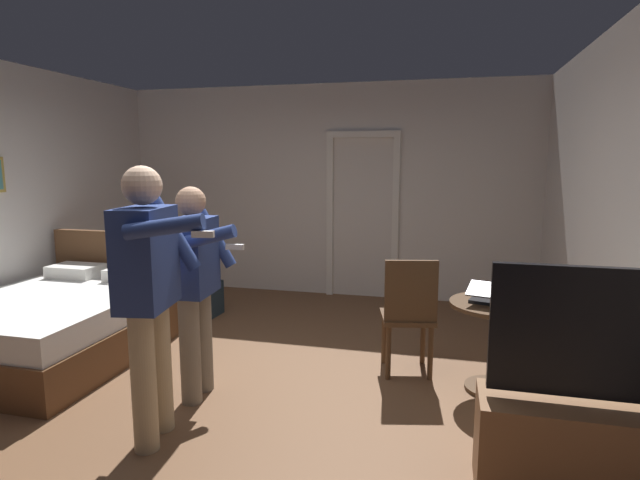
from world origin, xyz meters
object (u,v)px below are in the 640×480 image
bed (63,321)px  suitcase_dark (182,293)px  laptop (492,297)px  wooden_chair (409,311)px  tv_flatscreen (602,438)px  bottle_on_table (519,293)px  side_table (495,331)px  person_blue_shirt (149,285)px  person_striped_shirt (195,280)px  suitcase_small (193,297)px

bed → suitcase_dark: size_ratio=3.38×
laptop → wooden_chair: wooden_chair is taller
tv_flatscreen → bottle_on_table: bearing=103.3°
bed → tv_flatscreen: (4.20, -1.09, 0.06)m
bed → side_table: size_ratio=2.83×
tv_flatscreen → suitcase_dark: size_ratio=2.13×
tv_flatscreen → bottle_on_table: (-0.28, 1.17, 0.44)m
bed → wooden_chair: (3.11, 0.29, 0.24)m
bottle_on_table → person_blue_shirt: person_blue_shirt is taller
bed → laptop: 3.77m
person_blue_shirt → wooden_chair: bearing=43.2°
laptop → person_blue_shirt: (-2.11, -1.22, 0.26)m
person_striped_shirt → suitcase_dark: (-1.21, 1.93, -0.68)m
wooden_chair → person_blue_shirt: 2.08m
side_table → suitcase_dark: side_table is taller
wooden_chair → person_striped_shirt: person_striped_shirt is taller
suitcase_small → laptop: bearing=-18.3°
side_table → bottle_on_table: bottle_on_table is taller
bed → person_striped_shirt: size_ratio=1.26×
bottle_on_table → person_striped_shirt: bearing=-166.4°
bed → wooden_chair: bearing=5.3°
side_table → person_striped_shirt: size_ratio=0.44×
tv_flatscreen → person_striped_shirt: bearing=166.7°
bed → person_striped_shirt: bearing=-16.5°
tv_flatscreen → suitcase_small: tv_flatscreen is taller
person_blue_shirt → person_striped_shirt: size_ratio=1.10×
bottle_on_table → wooden_chair: 0.87m
side_table → suitcase_small: bearing=159.0°
wooden_chair → person_striped_shirt: (-1.50, -0.77, 0.36)m
bed → person_blue_shirt: 2.09m
suitcase_small → side_table: bearing=-17.4°
bottle_on_table → person_striped_shirt: 2.38m
bed → side_table: bed is taller
bottle_on_table → suitcase_small: (-3.35, 1.32, -0.61)m
person_striped_shirt → wooden_chair: bearing=27.1°
side_table → person_blue_shirt: 2.55m
laptop → suitcase_dark: 3.64m
bed → suitcase_small: (0.57, 1.40, -0.11)m
wooden_chair → suitcase_dark: size_ratio=1.68×
wooden_chair → person_striped_shirt: 1.72m
bottle_on_table → person_striped_shirt: size_ratio=0.16×
tv_flatscreen → side_table: (-0.42, 1.25, 0.12)m
side_table → person_blue_shirt: bearing=-149.6°
bottle_on_table → person_blue_shirt: (-2.29, -1.18, 0.21)m
person_blue_shirt → person_striped_shirt: bearing=91.8°
side_table → bottle_on_table: 0.36m
tv_flatscreen → wooden_chair: (-1.09, 1.38, 0.18)m
suitcase_dark → person_striped_shirt: bearing=-66.7°
laptop → suitcase_dark: laptop is taller
laptop → person_blue_shirt: 2.45m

